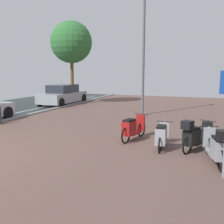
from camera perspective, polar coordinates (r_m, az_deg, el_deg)
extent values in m
cube|color=brown|center=(5.68, -0.37, -15.79)|extent=(14.40, 40.00, 0.05)
torus|color=black|center=(7.74, 10.49, -7.16)|extent=(0.07, 0.50, 0.49)
torus|color=black|center=(8.86, 11.48, -5.15)|extent=(0.07, 0.50, 0.49)
cube|color=#A5AAB1|center=(8.30, 11.01, -6.24)|extent=(0.31, 0.66, 0.08)
cube|color=#A5AAB1|center=(7.89, 10.74, -5.17)|extent=(0.32, 0.52, 0.50)
cube|color=black|center=(7.82, 10.80, -3.18)|extent=(0.28, 0.47, 0.06)
cylinder|color=#A5AAB1|center=(8.78, 11.51, -3.63)|extent=(0.08, 0.12, 0.50)
cube|color=#A5AAB1|center=(8.71, 11.45, -3.88)|extent=(0.32, 0.09, 0.49)
cylinder|color=black|center=(8.70, 11.54, -2.09)|extent=(0.52, 0.05, 0.03)
torus|color=black|center=(8.60, 3.07, -5.18)|extent=(0.18, 0.57, 0.57)
torus|color=black|center=(9.59, 6.53, -3.74)|extent=(0.18, 0.57, 0.57)
cube|color=#AE1B1A|center=(9.10, 4.89, -4.58)|extent=(0.41, 0.69, 0.08)
cube|color=#AE1B1A|center=(8.73, 3.76, -3.54)|extent=(0.40, 0.56, 0.48)
cube|color=black|center=(8.67, 3.78, -1.81)|extent=(0.35, 0.51, 0.06)
cylinder|color=#AE1B1A|center=(9.52, 6.49, -2.11)|extent=(0.09, 0.13, 0.57)
cube|color=#AE1B1A|center=(9.45, 6.29, -2.34)|extent=(0.33, 0.15, 0.56)
cylinder|color=black|center=(9.44, 6.46, -0.47)|extent=(0.51, 0.14, 0.03)
torus|color=black|center=(6.77, 22.86, -9.83)|extent=(0.18, 0.56, 0.56)
torus|color=black|center=(7.98, 20.32, -6.86)|extent=(0.18, 0.56, 0.56)
cube|color=#A7AEB4|center=(7.38, 21.47, -8.41)|extent=(0.44, 0.78, 0.08)
cube|color=#A7AEB4|center=(6.92, 22.44, -7.57)|extent=(0.43, 0.63, 0.47)
cube|color=black|center=(6.86, 22.57, -5.44)|extent=(0.37, 0.57, 0.06)
cylinder|color=#A7AEB4|center=(7.89, 20.47, -4.95)|extent=(0.10, 0.13, 0.57)
cube|color=#A7AEB4|center=(7.83, 20.58, -5.26)|extent=(0.33, 0.15, 0.56)
cylinder|color=black|center=(7.81, 20.62, -3.00)|extent=(0.51, 0.15, 0.03)
cube|color=black|center=(6.55, 23.31, -4.78)|extent=(0.34, 0.34, 0.24)
torus|color=black|center=(7.80, 16.25, -7.07)|extent=(0.27, 0.52, 0.55)
torus|color=black|center=(8.97, 20.36, -5.20)|extent=(0.27, 0.52, 0.55)
cube|color=black|center=(8.39, 18.45, -6.24)|extent=(0.56, 0.80, 0.08)
cube|color=black|center=(7.96, 17.15, -5.30)|extent=(0.52, 0.66, 0.45)
cube|color=black|center=(7.90, 17.23, -3.50)|extent=(0.46, 0.60, 0.06)
cylinder|color=black|center=(8.89, 20.39, -3.53)|extent=(0.11, 0.14, 0.55)
cube|color=black|center=(8.83, 20.18, -3.77)|extent=(0.32, 0.20, 0.54)
cylinder|color=black|center=(8.82, 20.42, -1.84)|extent=(0.49, 0.24, 0.03)
cube|color=black|center=(7.62, 16.27, -2.76)|extent=(0.37, 0.37, 0.24)
cylinder|color=black|center=(13.89, -22.04, -0.17)|extent=(0.20, 0.62, 0.62)
cube|color=#A5AAB0|center=(19.23, -10.72, 3.27)|extent=(1.72, 4.32, 0.66)
cube|color=#282D38|center=(19.17, -10.78, 5.10)|extent=(1.45, 2.25, 0.57)
cylinder|color=black|center=(21.07, -10.32, 3.24)|extent=(0.20, 0.62, 0.62)
cylinder|color=black|center=(20.28, -6.32, 3.11)|extent=(0.20, 0.62, 0.62)
cylinder|color=black|center=(18.34, -15.55, 2.23)|extent=(0.20, 0.62, 0.62)
cylinder|color=black|center=(17.43, -11.17, 2.05)|extent=(0.20, 0.62, 0.62)
cylinder|color=slate|center=(14.11, 6.93, 12.19)|extent=(0.14, 0.14, 6.33)
cylinder|color=brown|center=(19.09, -8.75, 6.83)|extent=(0.23, 0.23, 3.36)
sphere|color=#337537|center=(19.19, -8.94, 14.94)|extent=(2.94, 2.94, 2.94)
cylinder|color=#38383D|center=(12.61, -23.45, -0.66)|extent=(0.12, 0.12, 0.82)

